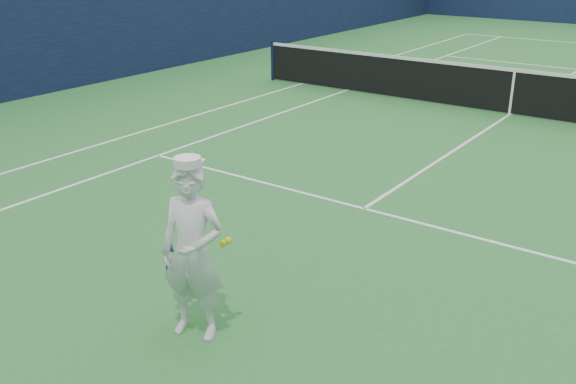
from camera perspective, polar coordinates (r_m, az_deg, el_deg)
The scene contains 5 objects.
ground at distance 14.76m, azimuth 19.07°, elevation 6.49°, with size 80.00×80.00×0.00m, color #2A6F2F.
court_markings at distance 14.76m, azimuth 19.07°, elevation 6.50°, with size 11.03×23.83×0.01m.
windscreen_fence at distance 14.42m, azimuth 20.05°, elevation 14.17°, with size 20.12×36.12×4.00m.
tennis_net at distance 14.64m, azimuth 19.33°, elevation 8.58°, with size 12.88×0.09×1.07m.
tennis_player at distance 5.95m, azimuth -8.47°, elevation -5.27°, with size 0.84×0.57×1.78m.
Camera 1 is at (3.96, -13.78, 3.52)m, focal length 40.00 mm.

